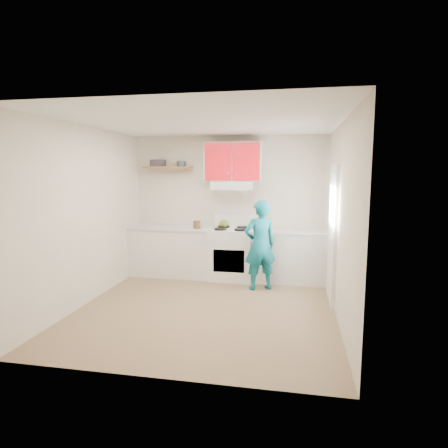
% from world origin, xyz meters
% --- Properties ---
extents(floor, '(3.80, 3.80, 0.00)m').
position_xyz_m(floor, '(0.00, 0.00, 0.00)').
color(floor, brown).
rests_on(floor, ground).
extents(ceiling, '(3.60, 3.80, 0.04)m').
position_xyz_m(ceiling, '(0.00, 0.00, 2.60)').
color(ceiling, white).
rests_on(ceiling, floor).
extents(back_wall, '(3.60, 0.04, 2.60)m').
position_xyz_m(back_wall, '(0.00, 1.90, 1.30)').
color(back_wall, beige).
rests_on(back_wall, floor).
extents(front_wall, '(3.60, 0.04, 2.60)m').
position_xyz_m(front_wall, '(0.00, -1.90, 1.30)').
color(front_wall, beige).
rests_on(front_wall, floor).
extents(left_wall, '(0.04, 3.80, 2.60)m').
position_xyz_m(left_wall, '(-1.80, 0.00, 1.30)').
color(left_wall, beige).
rests_on(left_wall, floor).
extents(right_wall, '(0.04, 3.80, 2.60)m').
position_xyz_m(right_wall, '(1.80, 0.00, 1.30)').
color(right_wall, beige).
rests_on(right_wall, floor).
extents(door, '(0.05, 0.85, 2.05)m').
position_xyz_m(door, '(1.78, 0.70, 1.02)').
color(door, white).
rests_on(door, floor).
extents(door_glass, '(0.01, 0.55, 0.95)m').
position_xyz_m(door_glass, '(1.75, 0.70, 1.45)').
color(door_glass, white).
rests_on(door_glass, door).
extents(counter_left, '(1.52, 0.60, 0.90)m').
position_xyz_m(counter_left, '(-1.04, 1.60, 0.45)').
color(counter_left, silver).
rests_on(counter_left, floor).
extents(counter_right, '(1.32, 0.60, 0.90)m').
position_xyz_m(counter_right, '(1.14, 1.60, 0.45)').
color(counter_right, silver).
rests_on(counter_right, floor).
extents(stove, '(0.76, 0.65, 0.92)m').
position_xyz_m(stove, '(0.10, 1.57, 0.46)').
color(stove, white).
rests_on(stove, floor).
extents(range_hood, '(0.76, 0.44, 0.15)m').
position_xyz_m(range_hood, '(0.10, 1.68, 1.70)').
color(range_hood, silver).
rests_on(range_hood, back_wall).
extents(upper_cabinets, '(1.02, 0.33, 0.70)m').
position_xyz_m(upper_cabinets, '(0.10, 1.73, 2.12)').
color(upper_cabinets, red).
rests_on(upper_cabinets, back_wall).
extents(shelf, '(0.90, 0.30, 0.04)m').
position_xyz_m(shelf, '(-1.15, 1.75, 2.02)').
color(shelf, brown).
rests_on(shelf, back_wall).
extents(books, '(0.28, 0.22, 0.13)m').
position_xyz_m(books, '(-1.34, 1.76, 2.10)').
color(books, '#3D363C').
rests_on(books, shelf).
extents(tin, '(0.19, 0.19, 0.10)m').
position_xyz_m(tin, '(-0.88, 1.75, 2.09)').
color(tin, '#333D4C').
rests_on(tin, shelf).
extents(kettle, '(0.18, 0.18, 0.15)m').
position_xyz_m(kettle, '(-0.07, 1.70, 1.00)').
color(kettle, olive).
rests_on(kettle, stove).
extents(crock, '(0.18, 0.18, 0.16)m').
position_xyz_m(crock, '(-0.53, 1.50, 0.98)').
color(crock, '#4B3621').
rests_on(crock, counter_left).
extents(cutting_board, '(0.35, 0.27, 0.02)m').
position_xyz_m(cutting_board, '(0.85, 1.53, 0.91)').
color(cutting_board, olive).
rests_on(cutting_board, counter_right).
extents(silicone_mat, '(0.36, 0.32, 0.01)m').
position_xyz_m(silicone_mat, '(1.43, 1.64, 0.90)').
color(silicone_mat, red).
rests_on(silicone_mat, counter_right).
extents(person, '(0.64, 0.55, 1.49)m').
position_xyz_m(person, '(0.66, 1.03, 0.75)').
color(person, '#0C6271').
rests_on(person, floor).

